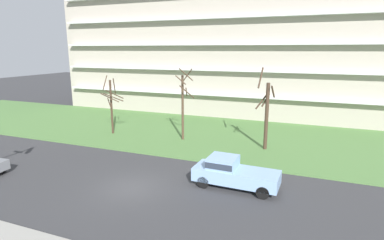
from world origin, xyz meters
The scene contains 7 objects.
ground centered at (0.00, 0.00, 0.00)m, with size 160.00×160.00×0.00m, color #38383A.
grass_lawn_strip centered at (0.00, 14.00, 0.04)m, with size 80.00×16.00×0.08m, color #547F42.
apartment_building centered at (0.00, 28.37, 9.29)m, with size 48.91×13.69×18.58m.
tree_far_left centered at (-8.78, 10.42, 3.26)m, with size 2.13×2.03×6.08m.
tree_left centered at (-1.08, 11.12, 3.67)m, with size 1.66×2.07×7.04m.
tree_center centered at (6.73, 11.06, 3.36)m, with size 1.62×1.72×7.18m.
pickup_blue_center_left centered at (5.96, 2.51, 1.02)m, with size 5.47×2.19×1.95m.
Camera 1 is at (10.34, -15.79, 8.69)m, focal length 29.08 mm.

